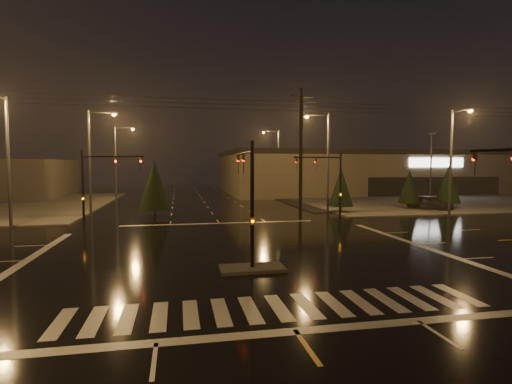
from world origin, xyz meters
The scene contains 23 objects.
ground centered at (0.00, 0.00, 0.00)m, with size 140.00×140.00×0.00m, color black.
sidewalk_ne centered at (30.00, 30.00, 0.06)m, with size 36.00×36.00×0.12m, color #45423D.
median_island centered at (0.00, -4.00, 0.07)m, with size 3.00×1.60×0.15m, color #45423D.
crosswalk centered at (0.00, -9.00, 0.01)m, with size 15.00×2.60×0.01m, color beige.
stop_bar_near centered at (0.00, -11.00, 0.01)m, with size 16.00×0.50×0.01m, color beige.
stop_bar_far centered at (0.00, 11.00, 0.01)m, with size 16.00×0.50×0.01m, color beige.
parking_lot centered at (35.00, 28.00, 0.04)m, with size 50.00×24.00×0.08m, color black.
retail_building centered at (35.00, 45.99, 3.84)m, with size 60.20×28.30×7.20m.
signal_mast_median centered at (0.00, -3.07, 3.75)m, with size 0.25×4.59×6.00m.
signal_mast_ne centered at (9.50, 10.14, 3.79)m, with size 4.84×1.86×6.00m.
signal_mast_nw centered at (-9.50, 10.14, 3.79)m, with size 4.84×1.86×6.00m.
streetlight_1 centered at (-11.18, 18.00, 5.80)m, with size 2.77×0.32×10.00m.
streetlight_2 centered at (-11.18, 34.00, 5.80)m, with size 2.77×0.32×10.00m.
streetlight_3 centered at (11.18, 16.00, 5.80)m, with size 2.77×0.32×10.00m.
streetlight_4 centered at (11.18, 36.00, 5.80)m, with size 2.77×0.32×10.00m.
streetlight_5 centered at (-16.00, 11.18, 5.80)m, with size 0.32×2.77×10.00m.
streetlight_6 centered at (22.00, 11.18, 5.80)m, with size 0.32×2.77×10.00m.
utility_pole_1 centered at (8.00, 14.00, 6.13)m, with size 2.20×0.32×12.00m.
conifer_0 centered at (12.88, 15.88, 2.63)m, with size 2.47×2.47×4.56m.
conifer_1 centered at (21.51, 17.49, 2.51)m, with size 2.32×2.32×4.33m.
conifer_2 centered at (25.90, 16.93, 2.75)m, with size 2.62×2.62×4.80m.
conifer_3 centered at (-5.50, 16.38, 3.01)m, with size 2.96×2.96×5.32m.
car_parked centered at (23.33, 16.36, 0.79)m, with size 1.88×4.66×1.59m, color black.
Camera 1 is at (-3.36, -21.99, 4.92)m, focal length 28.00 mm.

